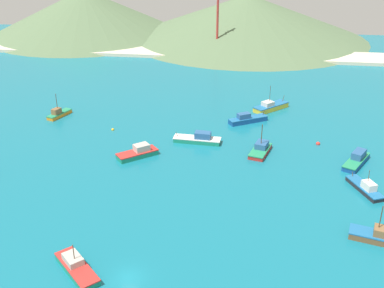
{
  "coord_description": "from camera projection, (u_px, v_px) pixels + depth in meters",
  "views": [
    {
      "loc": [
        16.01,
        -49.81,
        44.89
      ],
      "look_at": [
        3.34,
        39.94,
        2.37
      ],
      "focal_mm": 43.93,
      "sensor_mm": 36.0,
      "label": 1
    }
  ],
  "objects": [
    {
      "name": "buoy_1",
      "position": [
        318.0,
        144.0,
        105.44
      ],
      "size": [
        0.94,
        0.94,
        0.94
      ],
      "color": "red",
      "rests_on": "ground"
    },
    {
      "name": "fishing_boat_9",
      "position": [
        261.0,
        149.0,
        101.27
      ],
      "size": [
        5.21,
        8.54,
        6.62
      ],
      "color": "red",
      "rests_on": "ground"
    },
    {
      "name": "fishing_boat_1",
      "position": [
        199.0,
        139.0,
        106.16
      ],
      "size": [
        10.84,
        3.5,
        2.58
      ],
      "color": "#198466",
      "rests_on": "ground"
    },
    {
      "name": "fishing_boat_12",
      "position": [
        138.0,
        153.0,
        99.66
      ],
      "size": [
        8.74,
        8.02,
        2.6
      ],
      "color": "#198466",
      "rests_on": "ground"
    },
    {
      "name": "fishing_boat_10",
      "position": [
        271.0,
        107.0,
        124.84
      ],
      "size": [
        9.65,
        9.72,
        6.78
      ],
      "color": "gold",
      "rests_on": "ground"
    },
    {
      "name": "fishing_boat_3",
      "position": [
        59.0,
        114.0,
        120.39
      ],
      "size": [
        4.48,
        7.56,
        6.22
      ],
      "color": "orange",
      "rests_on": "ground"
    },
    {
      "name": "buoy_0",
      "position": [
        113.0,
        130.0,
        112.76
      ],
      "size": [
        0.72,
        0.72,
        0.72
      ],
      "color": "gold",
      "rests_on": "ground"
    },
    {
      "name": "fishing_boat_11",
      "position": [
        365.0,
        188.0,
        86.68
      ],
      "size": [
        5.88,
        9.26,
        4.56
      ],
      "color": "#232328",
      "rests_on": "ground"
    },
    {
      "name": "hill_central",
      "position": [
        247.0,
        17.0,
        199.94
      ],
      "size": [
        102.52,
        102.52,
        18.37
      ],
      "color": "#56704C",
      "rests_on": "ground"
    },
    {
      "name": "fishing_boat_6",
      "position": [
        375.0,
        235.0,
        73.25
      ],
      "size": [
        7.94,
        4.78,
        6.31
      ],
      "color": "brown",
      "rests_on": "ground"
    },
    {
      "name": "beach_strip",
      "position": [
        215.0,
        54.0,
        177.19
      ],
      "size": [
        247.0,
        14.96,
        1.2
      ],
      "primitive_type": "cube",
      "color": "beige",
      "rests_on": "ground"
    },
    {
      "name": "ground",
      "position": [
        168.0,
        176.0,
        92.74
      ],
      "size": [
        260.0,
        280.0,
        0.5
      ],
      "color": "#146B7F"
    },
    {
      "name": "fishing_boat_14",
      "position": [
        76.0,
        267.0,
        66.68
      ],
      "size": [
        8.66,
        8.63,
        4.42
      ],
      "color": "#198466",
      "rests_on": "ground"
    },
    {
      "name": "radio_tower",
      "position": [
        218.0,
        19.0,
        171.15
      ],
      "size": [
        2.65,
        2.12,
        26.5
      ],
      "color": "#B7332D",
      "rests_on": "ground"
    },
    {
      "name": "fishing_boat_7",
      "position": [
        357.0,
        160.0,
        96.65
      ],
      "size": [
        6.94,
        9.69,
        2.56
      ],
      "color": "#14478C",
      "rests_on": "ground"
    },
    {
      "name": "fishing_boat_8",
      "position": [
        247.0,
        119.0,
        116.9
      ],
      "size": [
        9.88,
        7.37,
        2.56
      ],
      "color": "#14478C",
      "rests_on": "ground"
    },
    {
      "name": "hill_west",
      "position": [
        85.0,
        12.0,
        207.59
      ],
      "size": [
        85.0,
        85.0,
        19.43
      ],
      "color": "#56704C",
      "rests_on": "ground"
    }
  ]
}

